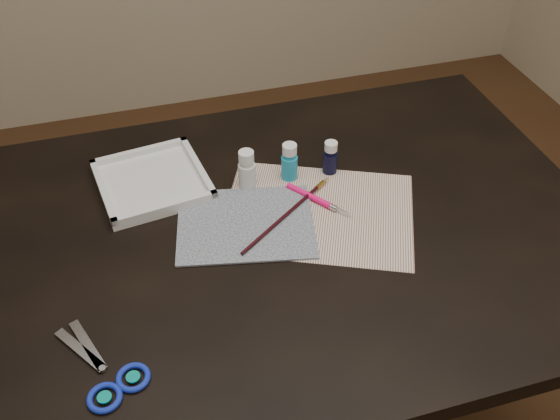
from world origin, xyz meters
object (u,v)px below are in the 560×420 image
object	(u,v)px
paper	(319,212)
palette_tray	(152,181)
scissors	(92,364)
canvas	(246,224)
paint_bottle_navy	(330,157)
paint_bottle_white	(247,169)
paint_bottle_cyan	(289,162)

from	to	relation	value
paper	palette_tray	size ratio (longest dim) A/B	1.73
palette_tray	scissors	bearing A→B (deg)	-109.69
canvas	paint_bottle_navy	xyz separation A→B (m)	(0.22, 0.12, 0.04)
paint_bottle_white	paint_bottle_navy	size ratio (longest dim) A/B	1.16
paint_bottle_white	scissors	xyz separation A→B (m)	(-0.35, -0.37, -0.04)
paint_bottle_white	canvas	bearing A→B (deg)	-105.78
paper	paint_bottle_white	xyz separation A→B (m)	(-0.12, 0.12, 0.04)
paint_bottle_white	scissors	size ratio (longest dim) A/B	0.42
paper	paint_bottle_cyan	world-z (taller)	paint_bottle_cyan
paint_bottle_cyan	palette_tray	distance (m)	0.30
canvas	paint_bottle_cyan	size ratio (longest dim) A/B	3.13
paint_bottle_cyan	scissors	distance (m)	0.58
canvas	paint_bottle_navy	bearing A→B (deg)	27.89
paper	canvas	world-z (taller)	canvas
paint_bottle_cyan	palette_tray	size ratio (longest dim) A/B	0.39
paper	scissors	xyz separation A→B (m)	(-0.47, -0.25, 0.00)
paper	palette_tray	distance (m)	0.36
paint_bottle_white	palette_tray	distance (m)	0.21
paint_bottle_navy	palette_tray	distance (m)	0.39
scissors	palette_tray	distance (m)	0.46
paint_bottle_cyan	scissors	world-z (taller)	paint_bottle_cyan
paper	paint_bottle_cyan	distance (m)	0.14
paint_bottle_white	palette_tray	xyz separation A→B (m)	(-0.19, 0.06, -0.03)
canvas	palette_tray	distance (m)	0.24
paint_bottle_cyan	paint_bottle_white	bearing A→B (deg)	-177.87
paint_bottle_white	paint_bottle_navy	world-z (taller)	paint_bottle_white
paint_bottle_navy	palette_tray	xyz separation A→B (m)	(-0.38, 0.06, -0.03)
paper	paint_bottle_white	distance (m)	0.18
canvas	paint_bottle_white	size ratio (longest dim) A/B	3.00
paper	paint_bottle_navy	size ratio (longest dim) A/B	4.90
paint_bottle_navy	scissors	distance (m)	0.65
palette_tray	canvas	bearing A→B (deg)	-47.59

